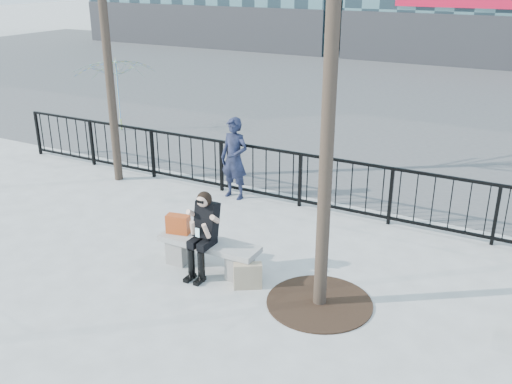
% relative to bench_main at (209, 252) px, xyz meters
% --- Properties ---
extents(ground, '(120.00, 120.00, 0.00)m').
position_rel_bench_main_xyz_m(ground, '(0.00, 0.00, -0.30)').
color(ground, gray).
rests_on(ground, ground).
extents(street_surface, '(60.00, 23.00, 0.01)m').
position_rel_bench_main_xyz_m(street_surface, '(0.00, 15.00, -0.30)').
color(street_surface, '#474747').
rests_on(street_surface, ground).
extents(railing, '(14.00, 0.06, 1.10)m').
position_rel_bench_main_xyz_m(railing, '(0.00, 3.00, 0.25)').
color(railing, black).
rests_on(railing, ground).
extents(tree_grate, '(1.50, 1.50, 0.02)m').
position_rel_bench_main_xyz_m(tree_grate, '(1.90, -0.10, -0.29)').
color(tree_grate, black).
rests_on(tree_grate, ground).
extents(bench_main, '(1.65, 0.46, 0.49)m').
position_rel_bench_main_xyz_m(bench_main, '(0.00, 0.00, 0.00)').
color(bench_main, slate).
rests_on(bench_main, ground).
extents(seated_woman, '(0.50, 0.64, 1.34)m').
position_rel_bench_main_xyz_m(seated_woman, '(0.00, -0.16, 0.37)').
color(seated_woman, black).
rests_on(seated_woman, ground).
extents(handbag, '(0.40, 0.24, 0.30)m').
position_rel_bench_main_xyz_m(handbag, '(-0.58, 0.02, 0.34)').
color(handbag, '#B34016').
rests_on(handbag, bench_main).
extents(shopping_bag, '(0.43, 0.35, 0.39)m').
position_rel_bench_main_xyz_m(shopping_bag, '(0.80, -0.21, -0.10)').
color(shopping_bag, '#C3B18A').
rests_on(shopping_bag, ground).
extents(standing_man, '(0.64, 0.45, 1.68)m').
position_rel_bench_main_xyz_m(standing_man, '(-1.17, 2.80, 0.54)').
color(standing_man, black).
rests_on(standing_man, ground).
extents(vendor_umbrella, '(2.92, 2.94, 2.09)m').
position_rel_bench_main_xyz_m(vendor_umbrella, '(-6.72, 5.68, 0.75)').
color(vendor_umbrella, gold).
rests_on(vendor_umbrella, ground).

